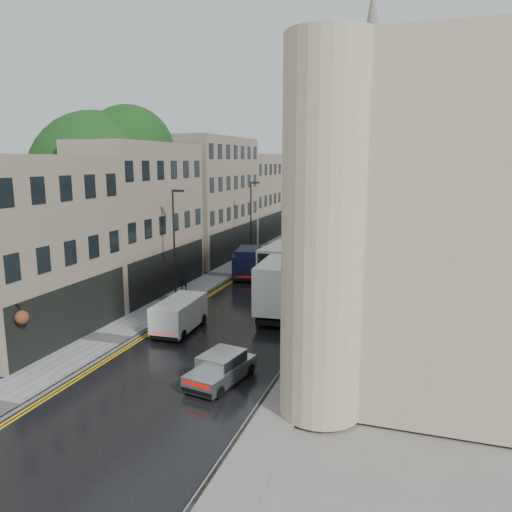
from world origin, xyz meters
The scene contains 17 objects.
ground centered at (0.00, 0.00, 0.00)m, with size 200.00×200.00×0.00m, color slate.
road centered at (0.00, 27.50, 0.01)m, with size 9.00×85.00×0.02m, color black.
left_sidewalk centered at (-5.85, 27.50, 0.06)m, with size 2.70×85.00×0.12m, color gray.
right_sidewalk centered at (5.40, 27.50, 0.06)m, with size 1.80×85.00×0.12m, color slate.
old_shop_row centered at (-9.45, 30.00, 6.00)m, with size 4.50×56.00×12.00m, color gray, non-canonical shape.
modern_block centered at (10.30, 26.00, 7.00)m, with size 8.00×40.00×14.00m, color #BCAA8C, non-canonical shape.
church_spire centered at (0.50, 82.00, 20.00)m, with size 6.40×6.40×40.00m, color gray, non-canonical shape.
tree_near centered at (-12.50, 20.00, 6.95)m, with size 10.56×10.56×13.89m, color black, non-canonical shape.
tree_far centered at (-12.20, 33.00, 6.23)m, with size 9.24×9.24×12.46m, color black, non-canonical shape.
cream_bus centered at (-1.25, 26.38, 1.57)m, with size 2.59×11.39×3.11m, color silver, non-canonical shape.
white_lorry centered at (1.21, 16.60, 1.85)m, with size 2.09×6.98×3.66m, color silver, non-canonical shape.
silver_hatchback centered at (1.25, 6.68, 0.72)m, with size 1.63×3.73×1.40m, color #A2A3A7, non-canonical shape.
white_van centered at (-3.46, 11.97, 0.99)m, with size 1.83×4.27×1.93m, color silver, non-canonical shape.
navy_van centered at (-4.01, 26.00, 1.32)m, with size 2.04×5.11×2.61m, color black, non-canonical shape.
pedestrian centered at (-6.55, 21.84, 0.94)m, with size 0.60×0.39×1.63m, color black.
lamp_post_near centered at (-5.77, 19.00, 3.99)m, with size 0.87×0.19×7.73m, color black, non-canonical shape.
lamp_post_far centered at (-4.91, 32.90, 3.98)m, with size 0.87×0.19×7.73m, color black, non-canonical shape.
Camera 1 is at (10.29, -11.54, 9.80)m, focal length 35.00 mm.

